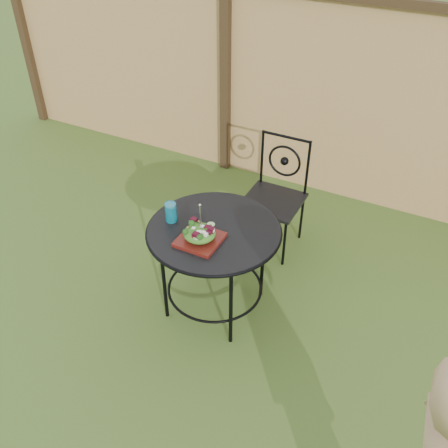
% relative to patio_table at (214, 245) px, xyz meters
% --- Properties ---
extents(ground, '(60.00, 60.00, 0.00)m').
position_rel_patio_table_xyz_m(ground, '(0.44, -0.29, -0.59)').
color(ground, '#264A17').
rests_on(ground, ground).
extents(fence, '(8.00, 0.12, 1.90)m').
position_rel_patio_table_xyz_m(fence, '(0.44, 1.90, 0.36)').
color(fence, '#E0AD6F').
rests_on(fence, ground).
extents(patio_table, '(0.92, 0.92, 0.72)m').
position_rel_patio_table_xyz_m(patio_table, '(0.00, 0.00, 0.00)').
color(patio_table, black).
rests_on(patio_table, ground).
extents(patio_chair, '(0.46, 0.46, 0.95)m').
position_rel_patio_table_xyz_m(patio_chair, '(0.08, 0.92, -0.08)').
color(patio_chair, black).
rests_on(patio_chair, ground).
extents(salad_plate, '(0.27, 0.27, 0.02)m').
position_rel_patio_table_xyz_m(salad_plate, '(-0.02, -0.15, 0.15)').
color(salad_plate, '#4D0B10').
rests_on(salad_plate, patio_table).
extents(salad, '(0.21, 0.21, 0.08)m').
position_rel_patio_table_xyz_m(salad, '(-0.02, -0.15, 0.20)').
color(salad, '#235614').
rests_on(salad, salad_plate).
extents(fork, '(0.01, 0.01, 0.18)m').
position_rel_patio_table_xyz_m(fork, '(-0.01, -0.15, 0.33)').
color(fork, silver).
rests_on(fork, salad).
extents(drinking_glass, '(0.08, 0.08, 0.14)m').
position_rel_patio_table_xyz_m(drinking_glass, '(-0.31, -0.05, 0.21)').
color(drinking_glass, '#0B6D84').
rests_on(drinking_glass, patio_table).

